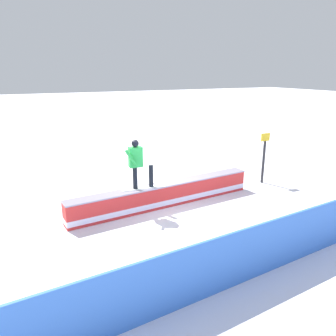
{
  "coord_description": "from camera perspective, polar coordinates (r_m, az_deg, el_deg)",
  "views": [
    {
      "loc": [
        4.35,
        9.16,
        4.27
      ],
      "look_at": [
        0.38,
        1.03,
        1.6
      ],
      "focal_mm": 35.53,
      "sensor_mm": 36.0,
      "label": 1
    }
  ],
  "objects": [
    {
      "name": "snowboarder",
      "position": [
        10.09,
        -5.22,
        1.01
      ],
      "size": [
        1.42,
        0.42,
        1.54
      ],
      "color": "silver",
      "rests_on": "grind_box"
    },
    {
      "name": "ground_plane",
      "position": [
        11.0,
        -0.57,
        -6.42
      ],
      "size": [
        120.0,
        120.0,
        0.0
      ],
      "primitive_type": "plane",
      "color": "white"
    },
    {
      "name": "safety_fence",
      "position": [
        7.4,
        14.7,
        -13.73
      ],
      "size": [
        12.5,
        1.13,
        1.23
      ],
      "primitive_type": "cube",
      "rotation": [
        0.0,
        0.0,
        0.09
      ],
      "color": "#3A75E4",
      "rests_on": "ground_plane"
    },
    {
      "name": "trail_marker",
      "position": [
        13.4,
        16.11,
        1.88
      ],
      "size": [
        0.4,
        0.1,
        1.97
      ],
      "color": "#262628",
      "rests_on": "ground_plane"
    },
    {
      "name": "grind_box",
      "position": [
        10.88,
        -0.57,
        -4.77
      ],
      "size": [
        6.51,
        1.06,
        0.75
      ],
      "color": "red",
      "rests_on": "ground_plane"
    }
  ]
}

